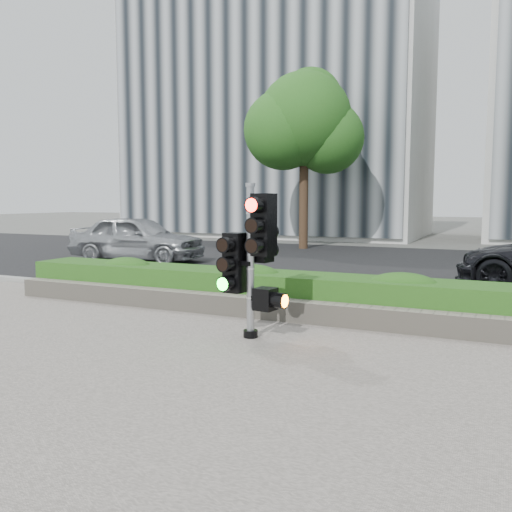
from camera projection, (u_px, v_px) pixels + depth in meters
The scene contains 10 objects.
ground at pixel (252, 353), 7.10m from camera, with size 120.00×120.00×0.00m, color #51514C.
sidewalk at pixel (133, 424), 4.84m from camera, with size 16.00×11.00×0.03m, color #9E9389.
road at pixel (394, 267), 16.13m from camera, with size 60.00×13.00×0.02m, color black.
curb at pixel (325, 306), 9.94m from camera, with size 60.00×0.25×0.12m, color gray.
stone_wall at pixel (302, 311), 8.79m from camera, with size 12.00×0.32×0.34m, color gray.
hedge at pixel (315, 295), 9.36m from camera, with size 12.00×1.00×0.68m, color #41922D.
building_left at pixel (281, 103), 30.84m from camera, with size 16.00×9.00×15.00m, color #B7B7B2.
tree_left at pixel (304, 123), 21.60m from camera, with size 4.61×4.03×7.34m.
traffic_signal at pixel (253, 253), 7.70m from camera, with size 0.79×0.61×2.21m.
car_silver at pixel (137, 238), 17.40m from camera, with size 1.76×4.38×1.49m, color #A6A9AD.
Camera 1 is at (2.95, -6.27, 2.01)m, focal length 38.00 mm.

